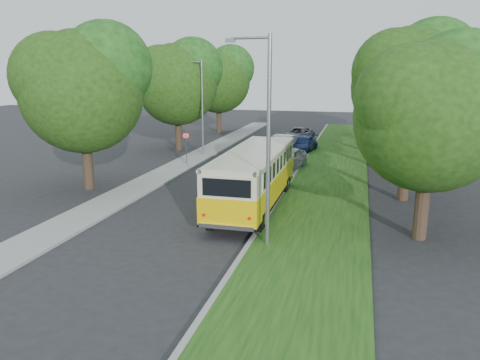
% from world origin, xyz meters
% --- Properties ---
extents(ground, '(120.00, 120.00, 0.00)m').
position_xyz_m(ground, '(0.00, 0.00, 0.00)').
color(ground, '#252527').
rests_on(ground, ground).
extents(curb, '(0.20, 70.00, 0.15)m').
position_xyz_m(curb, '(3.60, 5.00, 0.07)').
color(curb, gray).
rests_on(curb, ground).
extents(grass_verge, '(4.50, 70.00, 0.13)m').
position_xyz_m(grass_verge, '(5.95, 5.00, 0.07)').
color(grass_verge, '#184412').
rests_on(grass_verge, ground).
extents(sidewalk, '(2.20, 70.00, 0.12)m').
position_xyz_m(sidewalk, '(-4.80, 5.00, 0.06)').
color(sidewalk, gray).
rests_on(sidewalk, ground).
extents(treeline, '(24.27, 41.91, 9.46)m').
position_xyz_m(treeline, '(3.15, 17.99, 5.93)').
color(treeline, '#332319').
rests_on(treeline, ground).
extents(lamppost_near, '(1.71, 0.16, 8.00)m').
position_xyz_m(lamppost_near, '(4.21, -2.50, 4.37)').
color(lamppost_near, gray).
rests_on(lamppost_near, ground).
extents(lamppost_far, '(1.71, 0.16, 7.50)m').
position_xyz_m(lamppost_far, '(-4.70, 16.00, 4.12)').
color(lamppost_far, gray).
rests_on(lamppost_far, ground).
extents(warning_sign, '(0.56, 0.10, 2.50)m').
position_xyz_m(warning_sign, '(-4.50, 11.98, 1.71)').
color(warning_sign, gray).
rests_on(warning_sign, ground).
extents(vintage_bus, '(2.58, 10.01, 2.97)m').
position_xyz_m(vintage_bus, '(2.61, 2.64, 1.49)').
color(vintage_bus, yellow).
rests_on(vintage_bus, ground).
extents(car_silver, '(2.60, 4.76, 1.53)m').
position_xyz_m(car_silver, '(2.85, 12.02, 0.77)').
color(car_silver, '#B0B0B5').
rests_on(car_silver, ground).
extents(car_white, '(2.54, 4.88, 1.53)m').
position_xyz_m(car_white, '(1.48, 18.23, 0.77)').
color(car_white, white).
rests_on(car_white, ground).
extents(car_blue, '(2.42, 4.62, 1.28)m').
position_xyz_m(car_blue, '(3.00, 19.74, 0.64)').
color(car_blue, navy).
rests_on(car_blue, ground).
extents(car_grey, '(3.01, 5.05, 1.31)m').
position_xyz_m(car_grey, '(1.79, 25.70, 0.66)').
color(car_grey, slate).
rests_on(car_grey, ground).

